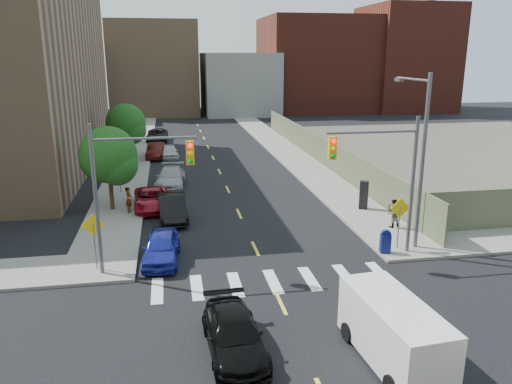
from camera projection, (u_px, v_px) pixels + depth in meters
name	position (u px, v px, depth m)	size (l,w,h in m)	color
ground	(293.00, 328.00, 18.52)	(160.00, 160.00, 0.00)	black
sidewalk_nw	(137.00, 143.00, 56.57)	(3.50, 73.00, 0.15)	gray
sidewalk_ne	(271.00, 139.00, 59.18)	(3.50, 73.00, 0.15)	gray
fence_north	(320.00, 150.00, 46.37)	(0.12, 44.00, 2.50)	#5D6546
gravel_lot	(484.00, 152.00, 51.69)	(36.00, 42.00, 0.06)	#595447
bg_bldg_west	(53.00, 79.00, 79.63)	(14.00, 18.00, 12.00)	#592319
bg_bldg_midwest	(154.00, 68.00, 83.82)	(14.00, 16.00, 15.00)	#8C6B4C
bg_bldg_center	(239.00, 83.00, 84.94)	(12.00, 16.00, 10.00)	gray
bg_bldg_east	(315.00, 65.00, 88.39)	(18.00, 18.00, 16.00)	#592319
bg_bldg_fareast	(405.00, 59.00, 88.92)	(14.00, 16.00, 18.00)	#592319
smokestack	(428.00, 29.00, 88.25)	(1.80, 1.80, 28.00)	#8C6B4C
signal_nw	(130.00, 179.00, 22.00)	(4.59, 0.30, 7.00)	#59595E
signal_ne	(385.00, 168.00, 24.01)	(4.59, 0.30, 7.00)	#59595E
streetlight_ne	(420.00, 149.00, 25.05)	(0.25, 3.70, 9.00)	#59595E
warn_sign_nw	(94.00, 231.00, 22.84)	(1.06, 0.06, 2.83)	#59595E
warn_sign_ne	(400.00, 214.00, 25.37)	(1.06, 0.06, 2.83)	#59595E
warn_sign_midwest	(119.00, 168.00, 35.65)	(1.06, 0.06, 2.83)	#59595E
tree_west_near	(109.00, 158.00, 31.47)	(3.66, 3.64, 5.52)	#332114
tree_west_far	(126.00, 126.00, 45.70)	(3.66, 3.64, 5.52)	#332114
parked_car_blue	(161.00, 247.00, 24.36)	(1.69, 4.19, 1.43)	navy
parked_car_black	(172.00, 208.00, 30.48)	(1.61, 4.62, 1.52)	black
parked_car_red	(152.00, 199.00, 32.65)	(2.21, 4.79, 1.33)	maroon
parked_car_silver	(171.00, 178.00, 37.94)	(2.11, 5.19, 1.51)	#9B9EA2
parked_car_white	(169.00, 152.00, 48.45)	(1.61, 4.00, 1.36)	silver
parked_car_maroon	(156.00, 151.00, 48.67)	(1.53, 4.38, 1.44)	#47120E
parked_car_grey	(157.00, 135.00, 57.98)	(2.38, 5.15, 1.43)	black
black_sedan	(234.00, 335.00, 16.90)	(1.84, 4.53, 1.32)	black
cargo_van	(391.00, 329.00, 16.38)	(2.28, 4.85, 2.16)	white
mailbox	(385.00, 241.00, 25.08)	(0.55, 0.45, 1.22)	navy
payphone	(364.00, 195.00, 32.15)	(0.55, 0.45, 1.85)	black
pedestrian_west	(129.00, 200.00, 31.48)	(0.59, 0.39, 1.63)	gray
pedestrian_east	(393.00, 213.00, 28.74)	(0.81, 0.63, 1.66)	gray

